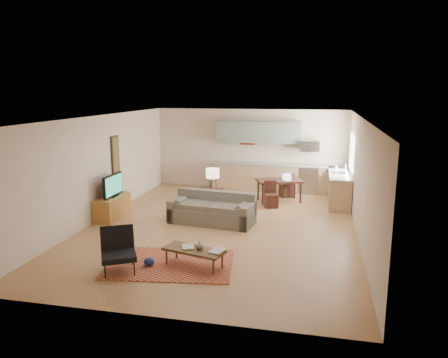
% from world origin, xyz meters
% --- Properties ---
extents(room, '(9.00, 9.00, 9.00)m').
position_xyz_m(room, '(0.00, 0.00, 1.35)').
color(room, '#9D6D42').
rests_on(room, ground).
extents(kitchen_counter_back, '(4.26, 0.64, 0.92)m').
position_xyz_m(kitchen_counter_back, '(0.90, 4.18, 0.46)').
color(kitchen_counter_back, tan).
rests_on(kitchen_counter_back, ground).
extents(kitchen_counter_right, '(0.64, 2.26, 0.92)m').
position_xyz_m(kitchen_counter_right, '(2.93, 3.00, 0.46)').
color(kitchen_counter_right, tan).
rests_on(kitchen_counter_right, ground).
extents(kitchen_range, '(0.62, 0.62, 0.90)m').
position_xyz_m(kitchen_range, '(2.00, 4.18, 0.45)').
color(kitchen_range, '#A5A8AD').
rests_on(kitchen_range, ground).
extents(kitchen_microwave, '(0.62, 0.40, 0.35)m').
position_xyz_m(kitchen_microwave, '(2.00, 4.20, 1.55)').
color(kitchen_microwave, '#A5A8AD').
rests_on(kitchen_microwave, room).
extents(upper_cabinets, '(2.80, 0.34, 0.70)m').
position_xyz_m(upper_cabinets, '(0.30, 4.33, 1.95)').
color(upper_cabinets, gray).
rests_on(upper_cabinets, room).
extents(window_right, '(0.02, 1.40, 1.05)m').
position_xyz_m(window_right, '(3.23, 3.00, 1.55)').
color(window_right, white).
rests_on(window_right, room).
extents(wall_art_left, '(0.06, 0.42, 1.10)m').
position_xyz_m(wall_art_left, '(-3.21, 0.90, 1.55)').
color(wall_art_left, olive).
rests_on(wall_art_left, room).
extents(triptych, '(1.70, 0.04, 0.50)m').
position_xyz_m(triptych, '(-0.10, 4.47, 1.75)').
color(triptych, beige).
rests_on(triptych, room).
extents(rug, '(2.62, 1.99, 0.02)m').
position_xyz_m(rug, '(-0.45, -2.54, 0.01)').
color(rug, maroon).
rests_on(rug, floor).
extents(sofa, '(2.34, 1.25, 0.77)m').
position_xyz_m(sofa, '(-0.31, 0.23, 0.39)').
color(sofa, '#5D5549').
rests_on(sofa, floor).
extents(coffee_table, '(1.28, 0.78, 0.36)m').
position_xyz_m(coffee_table, '(0.04, -2.55, 0.18)').
color(coffee_table, '#4A3018').
rests_on(coffee_table, floor).
extents(book_a, '(0.40, 0.44, 0.03)m').
position_xyz_m(book_a, '(-0.20, -2.53, 0.37)').
color(book_a, maroon).
rests_on(book_a, coffee_table).
extents(book_b, '(0.39, 0.44, 0.03)m').
position_xyz_m(book_b, '(0.38, -2.55, 0.37)').
color(book_b, navy).
rests_on(book_b, coffee_table).
extents(vase, '(0.21, 0.21, 0.16)m').
position_xyz_m(vase, '(0.14, -2.53, 0.44)').
color(vase, black).
rests_on(vase, coffee_table).
extents(armchair, '(0.98, 0.98, 0.82)m').
position_xyz_m(armchair, '(-1.26, -3.10, 0.41)').
color(armchair, black).
rests_on(armchair, floor).
extents(tv_credenza, '(0.49, 1.28, 0.59)m').
position_xyz_m(tv_credenza, '(-2.98, 0.11, 0.30)').
color(tv_credenza, brown).
rests_on(tv_credenza, floor).
extents(tv, '(0.10, 0.99, 0.59)m').
position_xyz_m(tv, '(-2.93, 0.11, 0.89)').
color(tv, black).
rests_on(tv, tv_credenza).
extents(console_table, '(0.70, 0.55, 0.73)m').
position_xyz_m(console_table, '(-0.44, 0.88, 0.37)').
color(console_table, '#331914').
rests_on(console_table, floor).
extents(table_lamp, '(0.42, 0.42, 0.59)m').
position_xyz_m(table_lamp, '(-0.44, 0.88, 1.02)').
color(table_lamp, beige).
rests_on(table_lamp, console_table).
extents(dining_table, '(1.53, 1.20, 0.68)m').
position_xyz_m(dining_table, '(1.17, 2.78, 0.34)').
color(dining_table, '#331914').
rests_on(dining_table, floor).
extents(dining_chair_near, '(0.46, 0.47, 0.76)m').
position_xyz_m(dining_chair_near, '(1.00, 2.10, 0.38)').
color(dining_chair_near, '#331914').
rests_on(dining_chair_near, floor).
extents(dining_chair_far, '(0.52, 0.52, 0.78)m').
position_xyz_m(dining_chair_far, '(1.33, 3.47, 0.39)').
color(dining_chair_far, '#331914').
rests_on(dining_chair_far, floor).
extents(laptop, '(0.35, 0.33, 0.21)m').
position_xyz_m(laptop, '(1.43, 2.70, 0.79)').
color(laptop, '#A5A8AD').
rests_on(laptop, dining_table).
extents(soap_bottle, '(0.13, 0.13, 0.19)m').
position_xyz_m(soap_bottle, '(2.83, 3.23, 1.02)').
color(soap_bottle, beige).
rests_on(soap_bottle, kitchen_counter_right).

